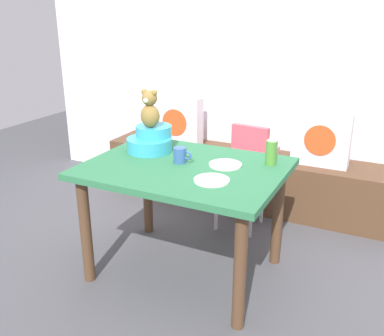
{
  "coord_description": "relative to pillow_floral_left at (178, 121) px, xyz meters",
  "views": [
    {
      "loc": [
        1.13,
        -2.2,
        1.63
      ],
      "look_at": [
        0.0,
        0.1,
        0.69
      ],
      "focal_mm": 40.61,
      "sensor_mm": 36.0,
      "label": 1
    }
  ],
  "objects": [
    {
      "name": "dinner_plate_near",
      "position": [
        0.92,
        -1.34,
        0.07
      ],
      "size": [
        0.2,
        0.2,
        0.01
      ],
      "primitive_type": "cylinder",
      "color": "white",
      "rests_on": "dining_table"
    },
    {
      "name": "book_stack",
      "position": [
        0.83,
        0.02,
        -0.18
      ],
      "size": [
        0.2,
        0.14,
        0.08
      ],
      "primitive_type": "cube",
      "color": "#CAA29F",
      "rests_on": "window_bench"
    },
    {
      "name": "window_bench",
      "position": [
        0.67,
        0.02,
        -0.45
      ],
      "size": [
        2.6,
        0.44,
        0.46
      ],
      "primitive_type": "cube",
      "color": "brown",
      "rests_on": "ground_plane"
    },
    {
      "name": "pillow_floral_left",
      "position": [
        0.0,
        0.0,
        0.0
      ],
      "size": [
        0.44,
        0.15,
        0.44
      ],
      "color": "silver",
      "rests_on": "window_bench"
    },
    {
      "name": "pillow_floral_right",
      "position": [
        1.27,
        0.0,
        0.0
      ],
      "size": [
        0.44,
        0.15,
        0.44
      ],
      "color": "silver",
      "rests_on": "window_bench"
    },
    {
      "name": "back_wall",
      "position": [
        0.67,
        0.29,
        0.62
      ],
      "size": [
        4.4,
        0.1,
        2.6
      ],
      "primitive_type": "cube",
      "color": "silver",
      "rests_on": "ground_plane"
    },
    {
      "name": "highchair",
      "position": [
        0.77,
        -0.42,
        -0.16
      ],
      "size": [
        0.35,
        0.48,
        0.79
      ],
      "color": "#D84C59",
      "rests_on": "ground_plane"
    },
    {
      "name": "teddy_bear",
      "position": [
        0.33,
        -1.01,
        0.34
      ],
      "size": [
        0.13,
        0.12,
        0.25
      ],
      "color": "olive",
      "rests_on": "infant_seat_teal"
    },
    {
      "name": "infant_seat_teal",
      "position": [
        0.33,
        -1.01,
        0.13
      ],
      "size": [
        0.3,
        0.33,
        0.16
      ],
      "color": "#34A5C1",
      "rests_on": "dining_table"
    },
    {
      "name": "ketchup_bottle",
      "position": [
        1.13,
        -0.93,
        0.15
      ],
      "size": [
        0.07,
        0.07,
        0.18
      ],
      "color": "#4C8C33",
      "rests_on": "dining_table"
    },
    {
      "name": "dinner_plate_far",
      "position": [
        0.89,
        -1.08,
        0.07
      ],
      "size": [
        0.2,
        0.2,
        0.01
      ],
      "primitive_type": "cylinder",
      "color": "white",
      "rests_on": "dining_table"
    },
    {
      "name": "coffee_mug",
      "position": [
        0.62,
        -1.14,
        0.11
      ],
      "size": [
        0.12,
        0.08,
        0.09
      ],
      "color": "#335999",
      "rests_on": "dining_table"
    },
    {
      "name": "dining_table",
      "position": [
        0.67,
        -1.18,
        -0.05
      ],
      "size": [
        1.19,
        0.9,
        0.74
      ],
      "color": "#2D7247",
      "rests_on": "ground_plane"
    },
    {
      "name": "ground_plane",
      "position": [
        0.67,
        -1.18,
        -0.68
      ],
      "size": [
        8.0,
        8.0,
        0.0
      ],
      "primitive_type": "plane",
      "color": "#4C4C51"
    }
  ]
}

